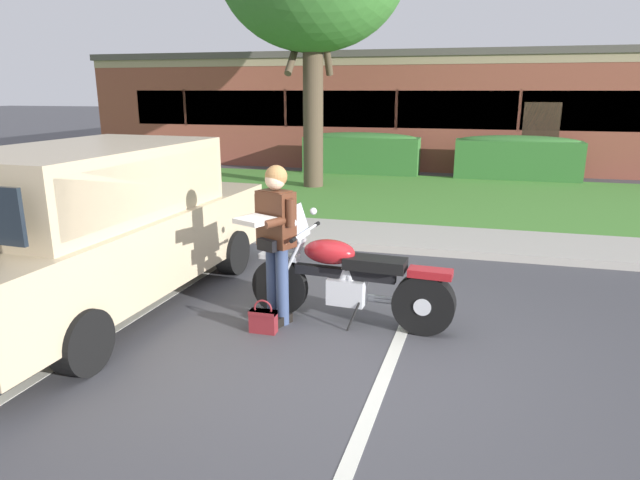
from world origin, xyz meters
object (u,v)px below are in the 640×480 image
rider_person (275,233)px  hedge_left (361,153)px  brick_building (414,106)px  motorcycle (356,281)px  hedge_center_left (517,157)px  parked_suv_adjacent (99,225)px  handbag (263,319)px

rider_person → hedge_left: 10.97m
hedge_left → brick_building: size_ratio=0.16×
motorcycle → hedge_center_left: 10.97m
parked_suv_adjacent → hedge_left: 10.97m
motorcycle → brick_building: (-1.11, 17.25, 1.31)m
parked_suv_adjacent → brick_building: 17.57m
rider_person → parked_suv_adjacent: (-2.10, -0.02, -0.05)m
rider_person → brick_building: brick_building is taller
motorcycle → handbag: size_ratio=6.23×
rider_person → hedge_left: bearing=96.0°
brick_building → hedge_center_left: bearing=-61.9°
motorcycle → rider_person: (-0.83, -0.19, 0.52)m
handbag → brick_building: brick_building is taller
motorcycle → brick_building: bearing=93.7°
hedge_left → brick_building: bearing=82.4°
rider_person → hedge_center_left: 11.37m
brick_building → hedge_left: bearing=-97.6°
motorcycle → hedge_center_left: bearing=77.5°
hedge_center_left → brick_building: size_ratio=0.16×
rider_person → hedge_left: (-1.15, 10.90, -0.36)m
handbag → hedge_left: 11.24m
rider_person → parked_suv_adjacent: size_ratio=0.35×
motorcycle → hedge_left: 10.89m
brick_building → parked_suv_adjacent: bearing=-96.0°
handbag → hedge_center_left: (3.26, 11.17, 0.51)m
parked_suv_adjacent → hedge_center_left: 12.15m
rider_person → handbag: size_ratio=4.74×
parked_suv_adjacent → rider_person: bearing=0.5°
handbag → hedge_center_left: bearing=73.7°
rider_person → parked_suv_adjacent: bearing=-179.5°
handbag → brick_building: (-0.23, 17.71, 1.66)m
hedge_center_left → parked_suv_adjacent: bearing=-116.0°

